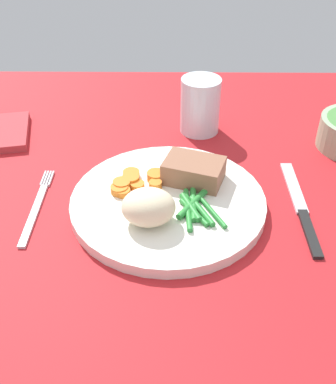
{
  "coord_description": "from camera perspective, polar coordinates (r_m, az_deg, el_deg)",
  "views": [
    {
      "loc": [
        2.28,
        -51.65,
        42.31
      ],
      "look_at": [
        1.79,
        -2.17,
        4.6
      ],
      "focal_mm": 42.9,
      "sensor_mm": 36.0,
      "label": 1
    }
  ],
  "objects": [
    {
      "name": "green_beans",
      "position": [
        0.61,
        3.35,
        -1.81
      ],
      "size": [
        6.55,
        8.76,
        0.89
      ],
      "color": "#2D8C38",
      "rests_on": "dinner_plate"
    },
    {
      "name": "dining_table",
      "position": [
        0.66,
        -1.53,
        -1.33
      ],
      "size": [
        120.0,
        90.0,
        2.0
      ],
      "color": "red",
      "rests_on": "ground"
    },
    {
      "name": "knife",
      "position": [
        0.66,
        16.18,
        -1.91
      ],
      "size": [
        1.7,
        20.5,
        0.64
      ],
      "rotation": [
        0.0,
        0.0,
        0.05
      ],
      "color": "black",
      "rests_on": "dining_table"
    },
    {
      "name": "meat_portion",
      "position": [
        0.65,
        3.22,
        2.66
      ],
      "size": [
        9.54,
        7.91,
        3.25
      ],
      "primitive_type": "cube",
      "rotation": [
        0.0,
        0.0,
        -0.32
      ],
      "color": "#936047",
      "rests_on": "dinner_plate"
    },
    {
      "name": "dinner_plate",
      "position": [
        0.63,
        -0.0,
        -1.3
      ],
      "size": [
        26.83,
        26.83,
        1.6
      ],
      "primitive_type": "cylinder",
      "color": "white",
      "rests_on": "dining_table"
    },
    {
      "name": "mashed_potatoes",
      "position": [
        0.58,
        -2.45,
        -1.87
      ],
      "size": [
        6.87,
        5.95,
        4.58
      ],
      "primitive_type": "ellipsoid",
      "color": "beige",
      "rests_on": "dinner_plate"
    },
    {
      "name": "water_glass",
      "position": [
        0.8,
        4.01,
        10.21
      ],
      "size": [
        6.75,
        6.75,
        9.53
      ],
      "color": "silver",
      "rests_on": "dining_table"
    },
    {
      "name": "fork",
      "position": [
        0.66,
        -15.98,
        -1.69
      ],
      "size": [
        1.44,
        16.6,
        0.4
      ],
      "rotation": [
        0.0,
        0.0,
        -0.03
      ],
      "color": "silver",
      "rests_on": "dining_table"
    },
    {
      "name": "carrot_slices",
      "position": [
        0.65,
        -4.3,
        1.14
      ],
      "size": [
        7.02,
        6.56,
        1.29
      ],
      "color": "orange",
      "rests_on": "dinner_plate"
    }
  ]
}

